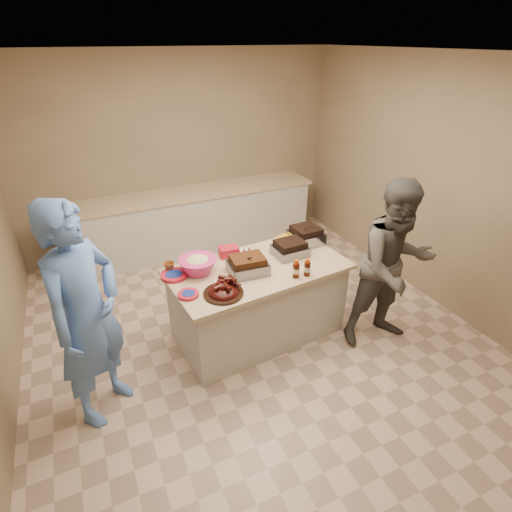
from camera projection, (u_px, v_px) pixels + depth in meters
name	position (u px, v px, depth m)	size (l,w,h in m)	color
room	(255.00, 336.00, 4.26)	(4.50, 5.00, 2.70)	#8C775B
back_counter	(192.00, 221.00, 5.79)	(3.60, 0.64, 0.90)	beige
island	(258.00, 333.00, 4.31)	(1.74, 0.92, 0.82)	beige
rib_platter	(224.00, 294.00, 3.50)	(0.36, 0.36, 0.14)	#3B0B08
pulled_pork_tray	(248.00, 273.00, 3.82)	(0.37, 0.28, 0.11)	#47230F
brisket_tray	(290.00, 255.00, 4.12)	(0.33, 0.28, 0.10)	black
roasting_pan	(305.00, 243.00, 4.37)	(0.32, 0.32, 0.13)	gray
coleslaw_bowl	(198.00, 272.00, 3.82)	(0.36, 0.36, 0.25)	#CD2E77
sausage_plate	(246.00, 257.00, 4.08)	(0.33, 0.33, 0.05)	silver
mac_cheese_dish	(293.00, 242.00, 4.38)	(0.33, 0.24, 0.09)	gold
bbq_bottle_a	(296.00, 277.00, 3.74)	(0.06, 0.06, 0.19)	#380E06
bbq_bottle_b	(307.00, 275.00, 3.77)	(0.06, 0.06, 0.18)	#380E06
mustard_bottle	(237.00, 265.00, 3.95)	(0.05, 0.05, 0.13)	yellow
sauce_bowl	(247.00, 262.00, 3.99)	(0.12, 0.04, 0.12)	silver
plate_stack_large	(174.00, 277.00, 3.75)	(0.25, 0.25, 0.03)	#A81526
plate_stack_small	(188.00, 296.00, 3.48)	(0.19, 0.19, 0.03)	#A81526
plastic_cup	(170.00, 271.00, 3.84)	(0.10, 0.10, 0.10)	brown
basket_stack	(229.00, 256.00, 4.11)	(0.19, 0.15, 0.10)	#A81526
guest_blue	(110.00, 404.00, 3.47)	(0.69, 1.90, 0.45)	#5581D1
guest_gray	(381.00, 336.00, 4.26)	(0.84, 1.73, 0.66)	#55514C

